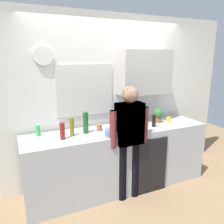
{
  "coord_description": "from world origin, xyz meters",
  "views": [
    {
      "loc": [
        -1.38,
        -2.48,
        1.95
      ],
      "look_at": [
        -0.14,
        0.25,
        1.22
      ],
      "focal_mm": 35.77,
      "sensor_mm": 36.0,
      "label": 1
    }
  ],
  "objects_px": {
    "cup_terracotta_mug": "(99,127)",
    "mixing_bowl": "(113,133)",
    "bottle_green_wine": "(86,123)",
    "bottle_red_vinegar": "(62,131)",
    "cup_blue_mug": "(115,123)",
    "potted_plant": "(158,115)",
    "person_guest": "(129,134)",
    "cup_yellow_cup": "(168,120)",
    "bottle_olive_oil": "(72,127)",
    "person_at_sink": "(129,134)",
    "dish_soap": "(38,130)",
    "coffee_maker": "(129,119)",
    "bottle_dark_sauce": "(154,121)"
  },
  "relations": [
    {
      "from": "mixing_bowl",
      "to": "person_guest",
      "type": "bearing_deg",
      "value": -26.9
    },
    {
      "from": "potted_plant",
      "to": "person_at_sink",
      "type": "distance_m",
      "value": 0.81
    },
    {
      "from": "cup_terracotta_mug",
      "to": "cup_blue_mug",
      "type": "xyz_separation_m",
      "value": [
        0.29,
        0.09,
        0.0
      ]
    },
    {
      "from": "person_at_sink",
      "to": "bottle_red_vinegar",
      "type": "bearing_deg",
      "value": 165.82
    },
    {
      "from": "bottle_red_vinegar",
      "to": "mixing_bowl",
      "type": "bearing_deg",
      "value": -12.09
    },
    {
      "from": "bottle_green_wine",
      "to": "cup_blue_mug",
      "type": "relative_size",
      "value": 3.0
    },
    {
      "from": "mixing_bowl",
      "to": "cup_yellow_cup",
      "type": "bearing_deg",
      "value": 10.64
    },
    {
      "from": "bottle_dark_sauce",
      "to": "mixing_bowl",
      "type": "height_order",
      "value": "bottle_dark_sauce"
    },
    {
      "from": "cup_terracotta_mug",
      "to": "mixing_bowl",
      "type": "distance_m",
      "value": 0.29
    },
    {
      "from": "potted_plant",
      "to": "mixing_bowl",
      "type": "bearing_deg",
      "value": -163.8
    },
    {
      "from": "bottle_green_wine",
      "to": "dish_soap",
      "type": "bearing_deg",
      "value": 165.57
    },
    {
      "from": "coffee_maker",
      "to": "person_at_sink",
      "type": "height_order",
      "value": "person_at_sink"
    },
    {
      "from": "bottle_red_vinegar",
      "to": "cup_blue_mug",
      "type": "relative_size",
      "value": 2.2
    },
    {
      "from": "mixing_bowl",
      "to": "person_at_sink",
      "type": "xyz_separation_m",
      "value": [
        0.2,
        -0.1,
        -0.02
      ]
    },
    {
      "from": "cup_blue_mug",
      "to": "person_at_sink",
      "type": "bearing_deg",
      "value": -90.3
    },
    {
      "from": "cup_yellow_cup",
      "to": "person_at_sink",
      "type": "height_order",
      "value": "person_at_sink"
    },
    {
      "from": "coffee_maker",
      "to": "cup_blue_mug",
      "type": "height_order",
      "value": "coffee_maker"
    },
    {
      "from": "bottle_red_vinegar",
      "to": "cup_yellow_cup",
      "type": "bearing_deg",
      "value": 2.17
    },
    {
      "from": "coffee_maker",
      "to": "cup_blue_mug",
      "type": "bearing_deg",
      "value": 129.93
    },
    {
      "from": "mixing_bowl",
      "to": "bottle_olive_oil",
      "type": "bearing_deg",
      "value": 156.92
    },
    {
      "from": "bottle_green_wine",
      "to": "cup_yellow_cup",
      "type": "bearing_deg",
      "value": -1.85
    },
    {
      "from": "person_at_sink",
      "to": "potted_plant",
      "type": "bearing_deg",
      "value": 28.56
    },
    {
      "from": "cup_yellow_cup",
      "to": "bottle_red_vinegar",
      "type": "bearing_deg",
      "value": -177.83
    },
    {
      "from": "bottle_green_wine",
      "to": "person_guest",
      "type": "bearing_deg",
      "value": -35.07
    },
    {
      "from": "bottle_red_vinegar",
      "to": "cup_terracotta_mug",
      "type": "relative_size",
      "value": 2.39
    },
    {
      "from": "cup_yellow_cup",
      "to": "person_at_sink",
      "type": "relative_size",
      "value": 0.05
    },
    {
      "from": "cup_blue_mug",
      "to": "potted_plant",
      "type": "bearing_deg",
      "value": -7.83
    },
    {
      "from": "bottle_red_vinegar",
      "to": "dish_soap",
      "type": "relative_size",
      "value": 1.22
    },
    {
      "from": "dish_soap",
      "to": "cup_yellow_cup",
      "type": "bearing_deg",
      "value": -5.8
    },
    {
      "from": "bottle_olive_oil",
      "to": "dish_soap",
      "type": "relative_size",
      "value": 1.39
    },
    {
      "from": "cup_blue_mug",
      "to": "person_guest",
      "type": "relative_size",
      "value": 0.06
    },
    {
      "from": "bottle_red_vinegar",
      "to": "person_guest",
      "type": "bearing_deg",
      "value": -15.78
    },
    {
      "from": "bottle_olive_oil",
      "to": "person_at_sink",
      "type": "distance_m",
      "value": 0.77
    },
    {
      "from": "cup_yellow_cup",
      "to": "person_guest",
      "type": "distance_m",
      "value": 0.94
    },
    {
      "from": "bottle_olive_oil",
      "to": "potted_plant",
      "type": "relative_size",
      "value": 1.09
    },
    {
      "from": "bottle_green_wine",
      "to": "dish_soap",
      "type": "relative_size",
      "value": 1.67
    },
    {
      "from": "bottle_dark_sauce",
      "to": "cup_blue_mug",
      "type": "relative_size",
      "value": 1.8
    },
    {
      "from": "bottle_olive_oil",
      "to": "dish_soap",
      "type": "distance_m",
      "value": 0.46
    },
    {
      "from": "coffee_maker",
      "to": "person_guest",
      "type": "xyz_separation_m",
      "value": [
        -0.15,
        -0.29,
        -0.13
      ]
    },
    {
      "from": "bottle_dark_sauce",
      "to": "potted_plant",
      "type": "distance_m",
      "value": 0.24
    },
    {
      "from": "coffee_maker",
      "to": "cup_yellow_cup",
      "type": "relative_size",
      "value": 3.88
    },
    {
      "from": "bottle_red_vinegar",
      "to": "dish_soap",
      "type": "bearing_deg",
      "value": 135.0
    },
    {
      "from": "bottle_olive_oil",
      "to": "cup_terracotta_mug",
      "type": "relative_size",
      "value": 2.72
    },
    {
      "from": "dish_soap",
      "to": "person_at_sink",
      "type": "relative_size",
      "value": 0.11
    },
    {
      "from": "bottle_green_wine",
      "to": "cup_terracotta_mug",
      "type": "relative_size",
      "value": 3.26
    },
    {
      "from": "bottle_olive_oil",
      "to": "mixing_bowl",
      "type": "relative_size",
      "value": 1.14
    },
    {
      "from": "bottle_dark_sauce",
      "to": "cup_terracotta_mug",
      "type": "xyz_separation_m",
      "value": [
        -0.82,
        0.17,
        -0.04
      ]
    },
    {
      "from": "cup_yellow_cup",
      "to": "person_at_sink",
      "type": "bearing_deg",
      "value": -161.15
    },
    {
      "from": "bottle_green_wine",
      "to": "bottle_red_vinegar",
      "type": "bearing_deg",
      "value": -162.34
    },
    {
      "from": "bottle_olive_oil",
      "to": "cup_yellow_cup",
      "type": "xyz_separation_m",
      "value": [
        1.59,
        -0.01,
        -0.08
      ]
    }
  ]
}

